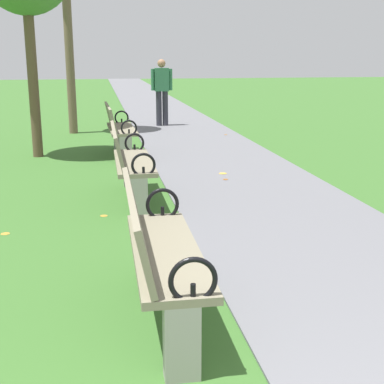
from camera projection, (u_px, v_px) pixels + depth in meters
The scene contains 6 objects.
paved_walkway at pixel (157, 107), 18.30m from camera, with size 2.26×44.00×0.02m, color slate.
park_bench_2 at pixel (158, 251), 3.61m from camera, with size 0.49×1.61×0.90m.
park_bench_3 at pixel (129, 162), 6.59m from camera, with size 0.48×1.60×0.90m.
park_bench_4 at pixel (119, 129), 9.51m from camera, with size 0.52×1.61×0.90m.
pedestrian_walking at pixel (162, 89), 13.32m from camera, with size 0.53×0.22×1.62m.
scattered_leaves at pixel (168, 279), 4.32m from camera, with size 4.54×12.69×0.02m.
Camera 1 is at (-0.86, -0.38, 1.76)m, focal length 50.47 mm.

